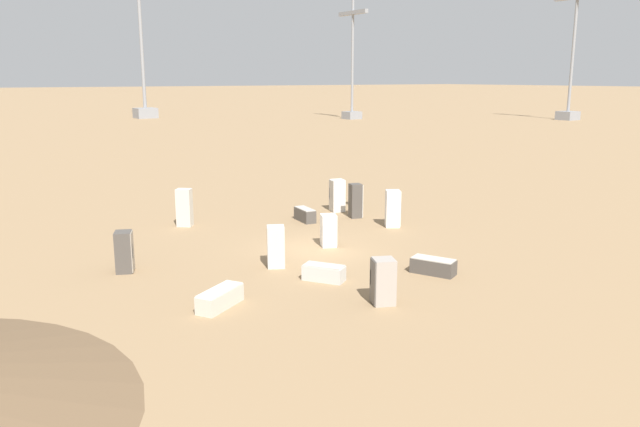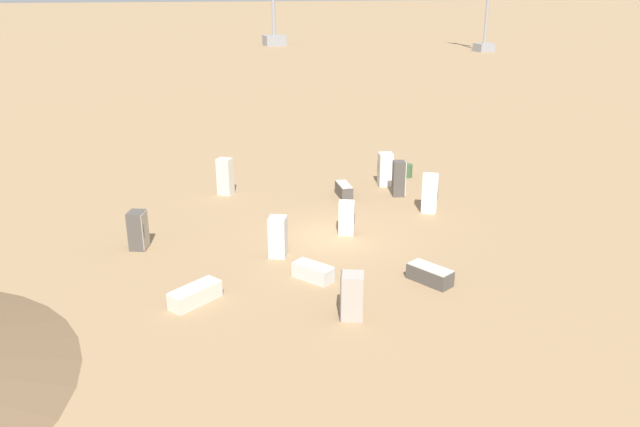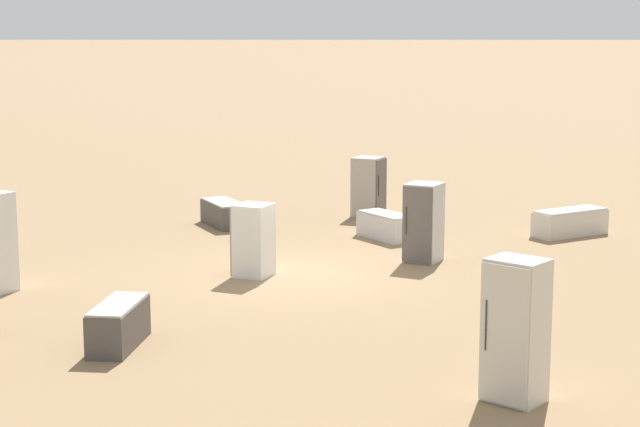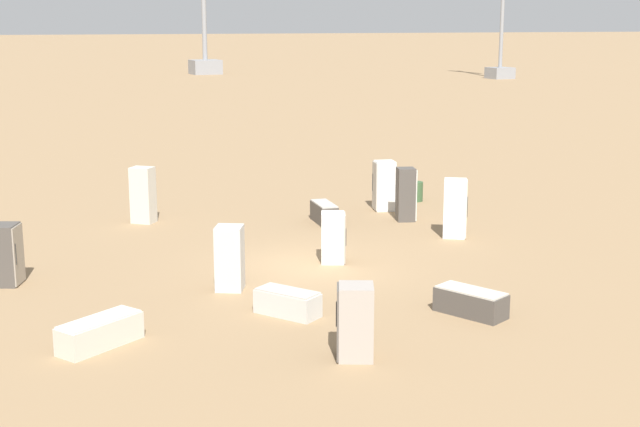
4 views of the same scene
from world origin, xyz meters
The scene contains 17 objects.
ground_plane centered at (0.00, 0.00, 0.00)m, with size 1000.00×1000.00×0.00m, color #937551.
power_pylon_0 centered at (-47.57, 84.80, 8.03)m, with size 9.04×3.10×25.83m.
power_pylon_1 centered at (-71.02, 53.89, 7.11)m, with size 8.00×2.74×22.86m.
power_pylon_2 centered at (-94.48, 22.98, 9.75)m, with size 10.97×3.76×31.35m.
discarded_fridge_0 centered at (-6.11, 5.41, 0.92)m, with size 0.88×0.89×1.83m.
discarded_fridge_1 centered at (-0.09, 0.77, 0.73)m, with size 0.89×0.90×1.47m.
discarded_fridge_2 centered at (3.85, -2.13, 0.30)m, with size 1.67×1.41×0.61m.
discarded_fridge_3 centered at (7.00, -1.82, 0.79)m, with size 0.96×0.98×1.57m.
discarded_fridge_4 centered at (-7.44, -3.23, 0.97)m, with size 0.94×0.95×1.95m.
discarded_fridge_5 centered at (-4.20, 5.31, 0.93)m, with size 0.78×0.79×1.87m.
discarded_fridge_6 centered at (1.33, -2.78, 0.84)m, with size 0.97×0.94×1.69m.
discarded_fridge_7 centered at (-4.99, 2.54, 0.35)m, with size 1.62×0.76×0.70m.
discarded_fridge_8 centered at (4.29, -6.59, 0.32)m, with size 1.57×1.99×0.64m.
discarded_fridge_9 centered at (-1.42, 5.62, 0.95)m, with size 0.93×0.96×1.91m.
discarded_fridge_10 centered at (-1.35, -8.09, 0.82)m, with size 0.97×0.91×1.63m.
discarded_fridge_11 centered at (5.52, 1.89, 0.31)m, with size 1.84×1.36×0.62m.
rusty_barrel centered at (-7.15, 7.31, 0.38)m, with size 0.57×0.57×0.76m.
Camera 1 is at (22.57, -14.60, 7.52)m, focal length 35.00 mm.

